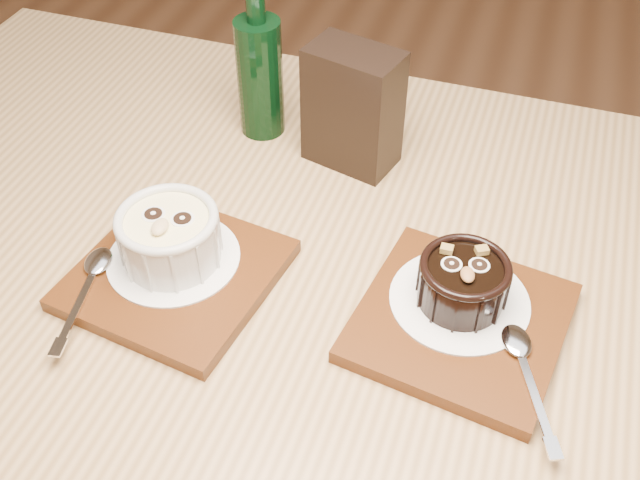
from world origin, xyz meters
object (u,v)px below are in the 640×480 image
Objects in this scene: table at (307,342)px; ramekin_dark at (463,280)px; tray_left at (176,275)px; green_bottle at (260,73)px; condiment_stand at (353,108)px; tray_right at (460,322)px; ramekin_white at (169,235)px.

table is 14.75× the size of ramekin_dark.
green_bottle is (-0.01, 0.26, 0.07)m from tray_left.
condiment_stand reaches higher than ramekin_dark.
condiment_stand is at bearing 64.87° from tray_left.
table is 0.31m from green_bottle.
table is 6.78× the size of tray_left.
ramekin_dark is at bearing 8.73° from tray_left.
tray_right is at bearing -40.52° from green_bottle.
green_bottle is at bearing 126.92° from ramekin_dark.
tray_right is at bearing 4.63° from tray_left.
ramekin_white is 0.28m from tray_right.
tray_right is 0.04m from ramekin_dark.
ramekin_white is at bearing -178.12° from tray_right.
tray_left is at bearing -165.15° from table.
condiment_stand is at bearing -12.33° from green_bottle.
condiment_stand reaches higher than ramekin_white.
ramekin_dark reaches higher than table.
ramekin_dark is at bearing -38.69° from green_bottle.
ramekin_white is 0.70× the size of condiment_stand.
tray_right is (0.27, 0.02, 0.00)m from tray_left.
green_bottle is at bearing 85.94° from ramekin_white.
condiment_stand is (-0.16, 0.21, 0.06)m from tray_right.
condiment_stand is at bearing 58.07° from ramekin_white.
ramekin_dark is at bearing 1.83° from ramekin_white.
tray_left is 1.00× the size of tray_right.
condiment_stand reaches higher than table.
table is 0.26m from condiment_stand.
green_bottle is (-0.12, 0.03, 0.01)m from condiment_stand.
ramekin_white is at bearing -90.03° from green_bottle.
table is 12.44× the size of ramekin_white.
tray_left is 0.28m from tray_right.
condiment_stand reaches higher than tray_right.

